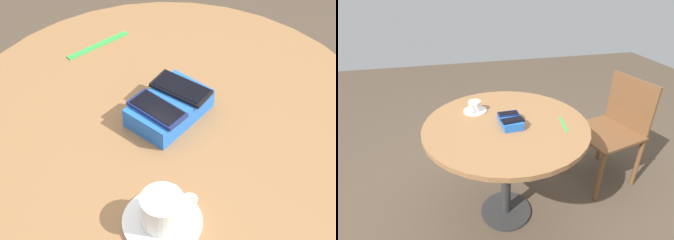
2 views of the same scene
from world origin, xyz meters
The scene contains 7 objects.
round_table centered at (0.00, 0.00, 0.67)m, with size 1.02×1.02×0.78m.
phone_box centered at (-0.03, -0.02, 0.80)m, with size 0.19×0.13×0.05m.
phone_black centered at (-0.07, -0.02, 0.83)m, with size 0.08×0.14×0.01m.
phone_navy centered at (0.02, -0.02, 0.83)m, with size 0.06×0.13×0.01m.
saucer centered at (0.20, 0.17, 0.78)m, with size 0.16×0.16×0.01m, color white.
coffee_cup centered at (0.20, 0.17, 0.82)m, with size 0.11×0.08×0.07m.
lanyard_strap centered at (-0.10, -0.34, 0.78)m, with size 0.18×0.02×0.00m, color green.
Camera 1 is at (0.66, 0.60, 1.67)m, focal length 60.00 mm.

